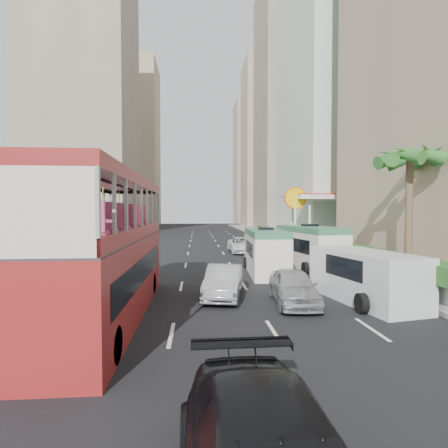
{
  "coord_description": "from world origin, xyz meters",
  "views": [
    {
      "loc": [
        -2.81,
        -12.7,
        3.79
      ],
      "look_at": [
        -1.5,
        4.0,
        3.2
      ],
      "focal_mm": 28.0,
      "sensor_mm": 36.0,
      "label": 1
    }
  ],
  "objects": [
    {
      "name": "ground_plane",
      "position": [
        0.0,
        0.0,
        0.0
      ],
      "size": [
        200.0,
        200.0,
        0.0
      ],
      "primitive_type": "plane",
      "color": "black",
      "rests_on": "ground"
    },
    {
      "name": "double_decker_bus",
      "position": [
        -6.0,
        0.0,
        2.53
      ],
      "size": [
        2.5,
        11.0,
        5.06
      ],
      "primitive_type": "cube",
      "color": "maroon",
      "rests_on": "ground"
    },
    {
      "name": "car_silver_lane_a",
      "position": [
        -1.63,
        2.6,
        0.0
      ],
      "size": [
        2.19,
        4.41,
        1.39
      ],
      "primitive_type": "imported",
      "rotation": [
        0.0,
        0.0,
        -0.18
      ],
      "color": "#B9BCC1",
      "rests_on": "ground"
    },
    {
      "name": "car_silver_lane_b",
      "position": [
        1.15,
        1.28,
        0.0
      ],
      "size": [
        1.99,
        4.29,
        1.42
      ],
      "primitive_type": "imported",
      "rotation": [
        0.0,
        0.0,
        -0.08
      ],
      "color": "#B9BCC1",
      "rests_on": "ground"
    },
    {
      "name": "van_asset",
      "position": [
        1.41,
        19.29,
        0.0
      ],
      "size": [
        2.51,
        5.16,
        1.41
      ],
      "primitive_type": "imported",
      "rotation": [
        0.0,
        0.0,
        0.03
      ],
      "color": "silver",
      "rests_on": "ground"
    },
    {
      "name": "minibus_near",
      "position": [
        1.39,
        8.32,
        1.35
      ],
      "size": [
        2.32,
        6.16,
        2.69
      ],
      "primitive_type": "cube",
      "rotation": [
        0.0,
        0.0,
        -0.05
      ],
      "color": "silver",
      "rests_on": "ground"
    },
    {
      "name": "minibus_far",
      "position": [
        4.56,
        9.55,
        1.42
      ],
      "size": [
        3.04,
        6.65,
        2.84
      ],
      "primitive_type": "cube",
      "rotation": [
        0.0,
        0.0,
        0.14
      ],
      "color": "silver",
      "rests_on": "ground"
    },
    {
      "name": "panel_van_near",
      "position": [
        4.25,
        1.4,
        1.06
      ],
      "size": [
        3.09,
        5.62,
        2.12
      ],
      "primitive_type": "cube",
      "rotation": [
        0.0,
        0.0,
        0.19
      ],
      "color": "silver",
      "rests_on": "ground"
    },
    {
      "name": "panel_van_far",
      "position": [
        4.38,
        20.58,
        0.9
      ],
      "size": [
        2.1,
        4.61,
        1.8
      ],
      "primitive_type": "cube",
      "rotation": [
        0.0,
        0.0,
        -0.07
      ],
      "color": "silver",
      "rests_on": "ground"
    },
    {
      "name": "sidewalk",
      "position": [
        9.0,
        25.0,
        0.09
      ],
      "size": [
        6.0,
        120.0,
        0.18
      ],
      "primitive_type": "cube",
      "color": "#99968C",
      "rests_on": "ground"
    },
    {
      "name": "kerb_wall",
      "position": [
        6.2,
        14.0,
        0.68
      ],
      "size": [
        0.3,
        44.0,
        1.0
      ],
      "primitive_type": "cube",
      "color": "silver",
      "rests_on": "sidewalk"
    },
    {
      "name": "hedge",
      "position": [
        6.2,
        14.0,
        1.53
      ],
      "size": [
        1.1,
        44.0,
        0.7
      ],
      "primitive_type": "cube",
      "color": "#2D6626",
      "rests_on": "kerb_wall"
    },
    {
      "name": "palm_tree",
      "position": [
        7.8,
        4.0,
        3.38
      ],
      "size": [
        0.36,
        0.36,
        6.4
      ],
      "primitive_type": "cylinder",
      "color": "brown",
      "rests_on": "sidewalk"
    },
    {
      "name": "shell_station",
      "position": [
        10.0,
        23.0,
        2.75
      ],
      "size": [
        6.5,
        8.0,
        5.5
      ],
      "primitive_type": "cube",
      "color": "silver",
      "rests_on": "ground"
    },
    {
      "name": "tower_stripe",
      "position": [
        18.0,
        34.0,
        29.0
      ],
      "size": [
        16.0,
        18.0,
        58.0
      ],
      "primitive_type": "cube",
      "color": "white",
      "rests_on": "ground"
    },
    {
      "name": "tower_mid",
      "position": [
        18.0,
        58.0,
        25.0
      ],
      "size": [
        16.0,
        16.0,
        50.0
      ],
      "primitive_type": "cube",
      "color": "tan",
      "rests_on": "ground"
    },
    {
      "name": "tower_far_a",
      "position": [
        17.0,
        82.0,
        22.0
      ],
      "size": [
        14.0,
        14.0,
        44.0
      ],
      "primitive_type": "cube",
      "color": "tan",
      "rests_on": "ground"
    },
    {
      "name": "tower_far_b",
      "position": [
        17.0,
        104.0,
        20.0
      ],
      "size": [
        14.0,
        14.0,
        40.0
      ],
      "primitive_type": "cube",
      "color": "tan",
      "rests_on": "ground"
    },
    {
      "name": "tower_left_a",
      "position": [
        -24.0,
        55.0,
        26.0
      ],
      "size": [
        18.0,
        18.0,
        52.0
      ],
      "primitive_type": "cube",
      "color": "tan",
      "rests_on": "ground"
    },
    {
      "name": "tower_left_b",
      "position": [
        -22.0,
        90.0,
        23.0
      ],
      "size": [
        16.0,
        16.0,
        46.0
      ],
      "primitive_type": "cube",
      "color": "tan",
      "rests_on": "ground"
    }
  ]
}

